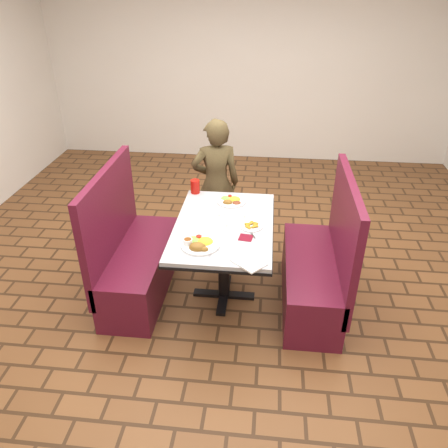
{
  "coord_description": "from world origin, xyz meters",
  "views": [
    {
      "loc": [
        0.34,
        -3.09,
        2.53
      ],
      "look_at": [
        0.0,
        0.0,
        0.75
      ],
      "focal_mm": 35.0,
      "sensor_mm": 36.0,
      "label": 1
    }
  ],
  "objects_px": {
    "far_dinner_plate": "(231,200)",
    "red_tumbler": "(195,186)",
    "booth_bench_left": "(135,260)",
    "booth_bench_right": "(317,272)",
    "diner_person": "(216,184)",
    "dining_table": "(224,234)",
    "near_dinner_plate": "(199,243)",
    "plantain_plate": "(251,226)"
  },
  "relations": [
    {
      "from": "far_dinner_plate",
      "to": "red_tumbler",
      "type": "relative_size",
      "value": 1.99
    },
    {
      "from": "booth_bench_right",
      "to": "plantain_plate",
      "type": "bearing_deg",
      "value": -177.56
    },
    {
      "from": "booth_bench_right",
      "to": "diner_person",
      "type": "height_order",
      "value": "diner_person"
    },
    {
      "from": "dining_table",
      "to": "near_dinner_plate",
      "type": "relative_size",
      "value": 4.13
    },
    {
      "from": "diner_person",
      "to": "red_tumbler",
      "type": "xyz_separation_m",
      "value": [
        -0.15,
        -0.38,
        0.14
      ]
    },
    {
      "from": "diner_person",
      "to": "plantain_plate",
      "type": "xyz_separation_m",
      "value": [
        0.41,
        -0.96,
        0.09
      ]
    },
    {
      "from": "booth_bench_right",
      "to": "plantain_plate",
      "type": "height_order",
      "value": "booth_bench_right"
    },
    {
      "from": "diner_person",
      "to": "plantain_plate",
      "type": "height_order",
      "value": "diner_person"
    },
    {
      "from": "booth_bench_right",
      "to": "plantain_plate",
      "type": "relative_size",
      "value": 6.41
    },
    {
      "from": "booth_bench_right",
      "to": "diner_person",
      "type": "bearing_deg",
      "value": 136.36
    },
    {
      "from": "dining_table",
      "to": "booth_bench_left",
      "type": "bearing_deg",
      "value": 180.0
    },
    {
      "from": "far_dinner_plate",
      "to": "plantain_plate",
      "type": "distance_m",
      "value": 0.47
    },
    {
      "from": "far_dinner_plate",
      "to": "red_tumbler",
      "type": "bearing_deg",
      "value": 155.91
    },
    {
      "from": "plantain_plate",
      "to": "red_tumbler",
      "type": "height_order",
      "value": "red_tumbler"
    },
    {
      "from": "booth_bench_right",
      "to": "dining_table",
      "type": "bearing_deg",
      "value": 180.0
    },
    {
      "from": "diner_person",
      "to": "booth_bench_right",
      "type": "bearing_deg",
      "value": 122.59
    },
    {
      "from": "plantain_plate",
      "to": "near_dinner_plate",
      "type": "bearing_deg",
      "value": -138.36
    },
    {
      "from": "dining_table",
      "to": "booth_bench_right",
      "type": "height_order",
      "value": "booth_bench_right"
    },
    {
      "from": "dining_table",
      "to": "booth_bench_right",
      "type": "bearing_deg",
      "value": 0.0
    },
    {
      "from": "dining_table",
      "to": "red_tumbler",
      "type": "distance_m",
      "value": 0.67
    },
    {
      "from": "near_dinner_plate",
      "to": "far_dinner_plate",
      "type": "height_order",
      "value": "near_dinner_plate"
    },
    {
      "from": "far_dinner_plate",
      "to": "diner_person",
      "type": "bearing_deg",
      "value": 111.12
    },
    {
      "from": "far_dinner_plate",
      "to": "dining_table",
      "type": "bearing_deg",
      "value": -93.17
    },
    {
      "from": "booth_bench_left",
      "to": "near_dinner_plate",
      "type": "relative_size",
      "value": 4.09
    },
    {
      "from": "near_dinner_plate",
      "to": "far_dinner_plate",
      "type": "xyz_separation_m",
      "value": [
        0.17,
        0.76,
        -0.01
      ]
    },
    {
      "from": "near_dinner_plate",
      "to": "plantain_plate",
      "type": "relative_size",
      "value": 1.57
    },
    {
      "from": "booth_bench_left",
      "to": "red_tumbler",
      "type": "bearing_deg",
      "value": 50.13
    },
    {
      "from": "red_tumbler",
      "to": "dining_table",
      "type": "bearing_deg",
      "value": -59.36
    },
    {
      "from": "diner_person",
      "to": "near_dinner_plate",
      "type": "height_order",
      "value": "diner_person"
    },
    {
      "from": "dining_table",
      "to": "red_tumbler",
      "type": "xyz_separation_m",
      "value": [
        -0.33,
        0.56,
        0.16
      ]
    },
    {
      "from": "near_dinner_plate",
      "to": "red_tumbler",
      "type": "relative_size",
      "value": 2.31
    },
    {
      "from": "dining_table",
      "to": "diner_person",
      "type": "height_order",
      "value": "diner_person"
    },
    {
      "from": "booth_bench_right",
      "to": "far_dinner_plate",
      "type": "height_order",
      "value": "booth_bench_right"
    },
    {
      "from": "plantain_plate",
      "to": "red_tumbler",
      "type": "xyz_separation_m",
      "value": [
        -0.56,
        0.58,
        0.05
      ]
    },
    {
      "from": "diner_person",
      "to": "far_dinner_plate",
      "type": "relative_size",
      "value": 5.34
    },
    {
      "from": "plantain_plate",
      "to": "booth_bench_right",
      "type": "bearing_deg",
      "value": 2.44
    },
    {
      "from": "dining_table",
      "to": "plantain_plate",
      "type": "bearing_deg",
      "value": -6.23
    },
    {
      "from": "plantain_plate",
      "to": "diner_person",
      "type": "bearing_deg",
      "value": 113.03
    },
    {
      "from": "dining_table",
      "to": "booth_bench_right",
      "type": "distance_m",
      "value": 0.86
    },
    {
      "from": "dining_table",
      "to": "far_dinner_plate",
      "type": "distance_m",
      "value": 0.42
    },
    {
      "from": "dining_table",
      "to": "booth_bench_left",
      "type": "relative_size",
      "value": 1.01
    },
    {
      "from": "booth_bench_left",
      "to": "diner_person",
      "type": "relative_size",
      "value": 0.89
    }
  ]
}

